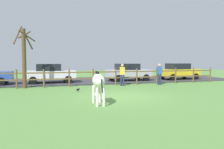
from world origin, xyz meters
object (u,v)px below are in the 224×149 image
at_px(crow_on_grass, 78,90).
at_px(parked_car_silver, 128,72).
at_px(visitor_right_of_tree, 122,74).
at_px(zebra, 98,83).
at_px(parked_car_white, 50,73).
at_px(visitor_left_of_tree, 159,73).
at_px(bare_tree, 24,56).
at_px(parked_car_yellow, 179,71).

height_order(crow_on_grass, parked_car_silver, parked_car_silver).
relative_size(crow_on_grass, visitor_right_of_tree, 0.13).
bearing_deg(zebra, parked_car_white, 101.47).
bearing_deg(crow_on_grass, visitor_left_of_tree, 16.65).
distance_m(bare_tree, parked_car_white, 3.53).
distance_m(zebra, parked_car_white, 9.70).
height_order(zebra, parked_car_silver, parked_car_silver).
distance_m(zebra, visitor_right_of_tree, 6.95).
bearing_deg(crow_on_grass, zebra, -85.15).
xyz_separation_m(zebra, parked_car_white, (-1.93, 9.51, -0.08)).
relative_size(bare_tree, visitor_right_of_tree, 2.61).
relative_size(parked_car_silver, parked_car_yellow, 0.99).
relative_size(zebra, parked_car_silver, 0.47).
xyz_separation_m(crow_on_grass, visitor_left_of_tree, (6.57, 1.96, 0.78)).
bearing_deg(visitor_right_of_tree, bare_tree, 175.39).
distance_m(crow_on_grass, visitor_left_of_tree, 6.90).
bearing_deg(parked_car_yellow, bare_tree, -168.79).
xyz_separation_m(parked_car_silver, visitor_right_of_tree, (-1.74, -3.31, 0.06)).
relative_size(bare_tree, parked_car_yellow, 1.04).
distance_m(bare_tree, visitor_left_of_tree, 9.93).
bearing_deg(parked_car_silver, bare_tree, -162.11).
relative_size(bare_tree, crow_on_grass, 19.88).
bearing_deg(parked_car_yellow, crow_on_grass, -152.86).
xyz_separation_m(crow_on_grass, visitor_right_of_tree, (3.57, 2.13, 0.78)).
xyz_separation_m(parked_car_yellow, visitor_left_of_tree, (-4.01, -3.46, 0.06)).
bearing_deg(parked_car_silver, crow_on_grass, -134.26).
distance_m(zebra, parked_car_silver, 10.70).
bearing_deg(bare_tree, crow_on_grass, -39.47).
bearing_deg(visitor_left_of_tree, parked_car_silver, 109.94).
xyz_separation_m(parked_car_white, visitor_right_of_tree, (5.16, -3.35, 0.06)).
xyz_separation_m(crow_on_grass, parked_car_white, (-1.59, 5.48, 0.72)).
relative_size(parked_car_yellow, visitor_left_of_tree, 2.51).
relative_size(parked_car_white, parked_car_yellow, 0.99).
height_order(parked_car_white, visitor_left_of_tree, visitor_left_of_tree).
relative_size(crow_on_grass, visitor_left_of_tree, 0.13).
bearing_deg(parked_car_white, visitor_right_of_tree, -32.99).
relative_size(parked_car_yellow, visitor_right_of_tree, 2.51).
height_order(bare_tree, crow_on_grass, bare_tree).
xyz_separation_m(parked_car_white, parked_car_silver, (6.89, -0.03, 0.00)).
distance_m(parked_car_white, parked_car_silver, 6.89).
height_order(crow_on_grass, parked_car_yellow, parked_car_yellow).
bearing_deg(parked_car_silver, visitor_left_of_tree, -70.06).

